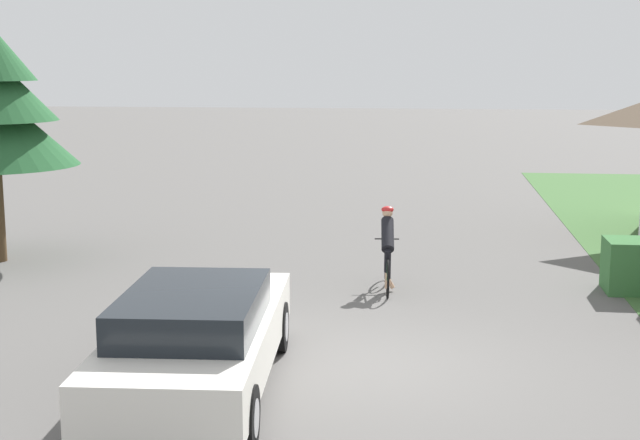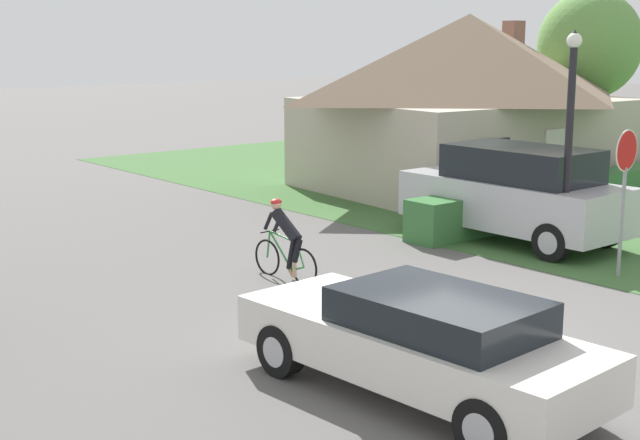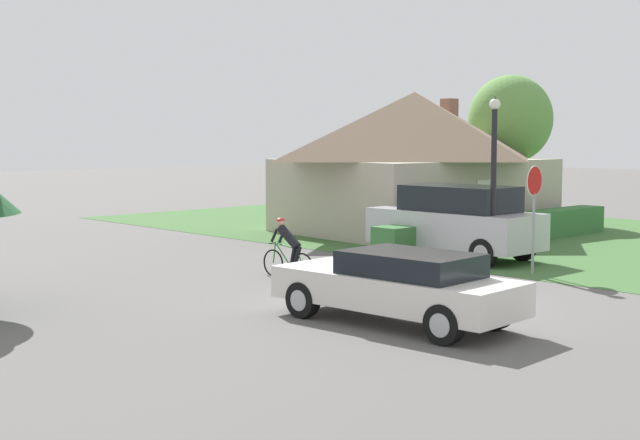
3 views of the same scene
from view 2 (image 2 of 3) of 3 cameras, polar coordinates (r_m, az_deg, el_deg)
The scene contains 9 objects.
ground_plane at distance 13.30m, azimuth 8.27°, elevation -7.49°, with size 140.00×140.00×0.00m, color #5B5956.
cottage_house at distance 26.43m, azimuth 9.42°, elevation 7.68°, with size 9.60×7.94×5.00m.
hedge_row at distance 23.21m, azimuth 16.03°, elevation 1.55°, with size 11.24×0.90×0.93m, color #387038.
sedan_left_lane at distance 10.94m, azimuth 6.46°, elevation -7.71°, with size 2.06×4.89×1.36m.
cyclist at distance 16.09m, azimuth -2.23°, elevation -1.38°, with size 0.44×1.69×1.49m.
parked_suv_right at distance 19.59m, azimuth 12.39°, elevation 1.71°, with size 2.15×4.94×2.06m.
stop_sign at distance 16.98m, azimuth 18.94°, elevation 2.90°, with size 0.76×0.08×2.72m.
street_lamp at distance 17.95m, azimuth 15.67°, elevation 5.61°, with size 0.29×0.29×4.47m.
deciduous_tree_right at distance 31.14m, azimuth 16.87°, elevation 10.64°, with size 3.39×3.39×5.88m.
Camera 2 is at (-9.36, -8.40, 4.31)m, focal length 50.00 mm.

